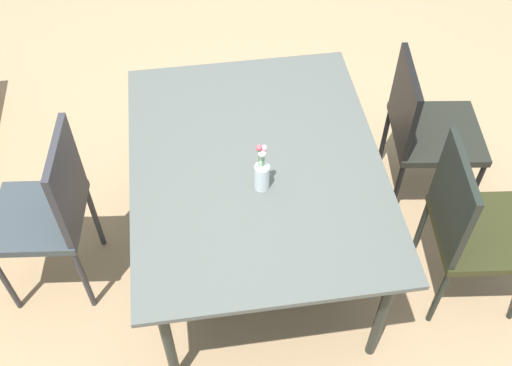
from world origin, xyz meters
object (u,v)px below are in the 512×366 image
(chair_near_right, at_px, (425,126))
(chair_near_left, at_px, (471,223))
(dining_table, at_px, (256,170))
(chair_far_side, at_px, (51,208))
(flower_vase, at_px, (262,173))

(chair_near_right, bearing_deg, chair_near_left, 7.21)
(dining_table, height_order, chair_near_right, chair_near_right)
(chair_far_side, xyz_separation_m, chair_near_left, (-0.33, -1.86, -0.03))
(chair_far_side, height_order, chair_near_left, chair_far_side)
(dining_table, height_order, flower_vase, flower_vase)
(chair_near_left, bearing_deg, flower_vase, -93.75)
(dining_table, relative_size, chair_near_left, 1.56)
(chair_near_left, bearing_deg, chair_near_right, -173.79)
(flower_vase, bearing_deg, chair_far_side, 80.25)
(dining_table, xyz_separation_m, flower_vase, (-0.14, -0.00, 0.14))
(flower_vase, bearing_deg, chair_near_right, -63.05)
(chair_near_right, distance_m, flower_vase, 1.09)
(chair_near_right, bearing_deg, flower_vase, -55.46)
(chair_near_left, bearing_deg, dining_table, -101.93)
(chair_near_right, bearing_deg, dining_table, -62.94)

